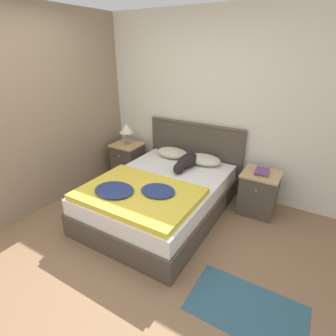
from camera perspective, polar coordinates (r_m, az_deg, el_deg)
The scene contains 14 objects.
ground_plane at distance 2.97m, azimuth -12.86°, elevation -19.41°, with size 16.00×16.00×0.00m, color #896647.
wall_back at distance 4.00m, azimuth 6.85°, elevation 13.53°, with size 9.00×0.06×2.55m.
wall_side_left at distance 4.09m, azimuth -20.77°, elevation 12.39°, with size 0.06×3.10×2.55m.
bed at distance 3.48m, azimuth -1.67°, elevation -6.42°, with size 1.46×1.98×0.49m.
headboard at distance 4.15m, azimuth 5.75°, elevation 3.26°, with size 1.54×0.06×1.02m.
nightstand_left at distance 4.55m, azimuth -8.70°, elevation 1.79°, with size 0.47×0.45×0.58m.
nightstand_right at distance 3.69m, azimuth 19.12°, elevation -5.08°, with size 0.47×0.45×0.58m.
pillow_left at distance 4.06m, azimuth 0.92°, elevation 3.35°, with size 0.50×0.33×0.14m.
pillow_right at distance 3.84m, azimuth 7.85°, elevation 1.84°, with size 0.50×0.33×0.14m.
quilt at distance 3.01m, azimuth -6.64°, elevation -5.48°, with size 1.33×0.97×0.12m.
dog at distance 3.71m, azimuth 4.05°, elevation 1.38°, with size 0.23×0.68×0.18m.
book_stack at distance 3.56m, azimuth 19.77°, elevation -0.73°, with size 0.18×0.23×0.04m.
table_lamp at distance 4.37m, azimuth -9.10°, elevation 8.46°, with size 0.23×0.23×0.35m.
rug at distance 2.64m, azimuth 16.68°, elevation -27.19°, with size 0.98×0.58×0.00m.
Camera 1 is at (1.59, -1.46, 2.04)m, focal length 28.00 mm.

